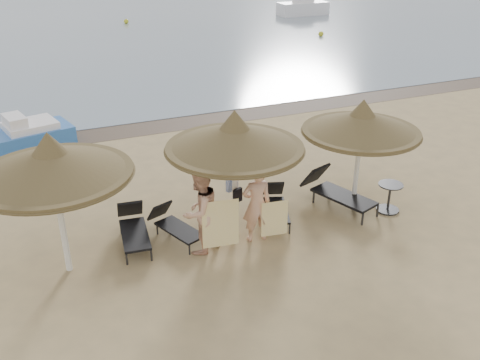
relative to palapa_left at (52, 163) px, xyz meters
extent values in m
plane|color=tan|center=(3.55, -1.31, -2.55)|extent=(160.00, 160.00, 0.00)
cube|color=brown|center=(3.55, 8.09, -2.54)|extent=(200.00, 1.60, 0.01)
cube|color=white|center=(21.55, 28.69, -2.05)|extent=(4.00, 1.60, 1.00)
cylinder|color=white|center=(0.00, 0.00, -1.38)|extent=(0.13, 0.13, 2.34)
cone|color=brown|center=(0.00, 0.00, 0.03)|extent=(3.22, 3.22, 0.61)
cone|color=brown|center=(0.00, 0.00, 0.40)|extent=(0.78, 0.78, 0.50)
cylinder|color=brown|center=(0.00, 0.00, -0.25)|extent=(3.16, 3.16, 0.11)
cylinder|color=white|center=(3.89, -0.04, -1.39)|extent=(0.13, 0.13, 2.30)
cone|color=brown|center=(3.89, -0.04, 0.00)|extent=(3.18, 3.18, 0.60)
cone|color=brown|center=(3.89, -0.04, 0.36)|extent=(0.77, 0.77, 0.49)
cylinder|color=brown|center=(3.89, -0.04, -0.29)|extent=(3.12, 3.12, 0.11)
cylinder|color=white|center=(7.32, 0.03, -1.46)|extent=(0.12, 0.12, 2.16)
cone|color=brown|center=(7.32, 0.03, -0.16)|extent=(2.99, 2.99, 0.57)
cone|color=brown|center=(7.32, 0.03, 0.18)|extent=(0.72, 0.72, 0.46)
cylinder|color=brown|center=(7.32, 0.03, -0.42)|extent=(2.93, 2.93, 0.10)
cylinder|color=#2B2B2D|center=(1.20, -0.31, -2.41)|extent=(0.05, 0.05, 0.27)
cylinder|color=#2B2B2D|center=(1.74, -0.37, -2.41)|extent=(0.05, 0.05, 0.27)
cylinder|color=#2B2B2D|center=(1.35, 1.04, -2.41)|extent=(0.05, 0.05, 0.27)
cylinder|color=#2B2B2D|center=(1.89, 0.98, -2.41)|extent=(0.05, 0.05, 0.27)
cube|color=black|center=(1.55, 0.39, -2.25)|extent=(0.76, 1.51, 0.06)
cube|color=black|center=(1.64, 1.23, -2.01)|extent=(0.64, 0.47, 0.55)
cylinder|color=#2B2B2D|center=(2.60, -0.47, -2.42)|extent=(0.04, 0.04, 0.25)
cylinder|color=#2B2B2D|center=(3.06, -0.29, -2.42)|extent=(0.04, 0.04, 0.25)
cylinder|color=#2B2B2D|center=(2.15, 0.68, -2.42)|extent=(0.04, 0.04, 0.25)
cylinder|color=#2B2B2D|center=(2.61, 0.85, -2.42)|extent=(0.04, 0.04, 0.25)
cube|color=black|center=(2.59, 0.23, -2.27)|extent=(0.98, 1.42, 0.05)
cube|color=black|center=(2.31, 0.95, -2.06)|extent=(0.64, 0.54, 0.50)
cylinder|color=#2B2B2D|center=(4.64, -0.37, -2.42)|extent=(0.05, 0.05, 0.25)
cylinder|color=#2B2B2D|center=(5.12, -0.54, -2.42)|extent=(0.05, 0.05, 0.25)
cylinder|color=#2B2B2D|center=(5.06, 0.82, -2.42)|extent=(0.05, 0.05, 0.25)
cylinder|color=#2B2B2D|center=(5.54, 0.66, -2.42)|extent=(0.05, 0.05, 0.25)
cube|color=black|center=(5.10, 0.18, -2.26)|extent=(0.98, 1.47, 0.05)
cube|color=black|center=(5.37, 0.94, -2.05)|extent=(0.66, 0.55, 0.51)
cylinder|color=#2B2B2D|center=(6.98, -0.88, -2.39)|extent=(0.06, 0.06, 0.32)
cylinder|color=#2B2B2D|center=(7.58, -0.67, -2.39)|extent=(0.06, 0.06, 0.32)
cylinder|color=#2B2B2D|center=(6.45, 0.63, -2.39)|extent=(0.06, 0.06, 0.32)
cylinder|color=#2B2B2D|center=(7.06, 0.84, -2.39)|extent=(0.06, 0.06, 0.32)
cube|color=black|center=(7.00, 0.03, -2.19)|extent=(1.23, 1.85, 0.07)
cube|color=black|center=(6.67, 0.98, -1.92)|extent=(0.83, 0.69, 0.65)
cylinder|color=#2B2B2D|center=(8.03, -0.51, -2.52)|extent=(0.59, 0.59, 0.04)
cylinder|color=#2B2B2D|center=(8.03, -0.51, -2.16)|extent=(0.06, 0.06, 0.72)
cylinder|color=#2B2B2D|center=(8.03, -0.51, -1.79)|extent=(0.64, 0.64, 0.03)
imported|color=#DDA686|center=(2.91, -0.39, -1.35)|extent=(1.31, 1.17, 2.39)
imported|color=#DDA686|center=(4.26, -0.46, -1.43)|extent=(1.08, 0.75, 2.22)
cube|color=yellow|center=(3.26, -0.74, -1.74)|extent=(0.83, 0.13, 1.17)
cube|color=yellow|center=(4.61, -0.71, -1.93)|extent=(0.64, 0.10, 0.90)
cube|color=white|center=(3.89, 0.14, -1.24)|extent=(0.33, 0.21, 0.40)
cube|color=black|center=(3.89, -0.20, -1.41)|extent=(0.25, 0.16, 0.34)
cube|color=blue|center=(-0.24, 7.79, -2.23)|extent=(2.80, 2.06, 0.63)
cube|color=white|center=(-0.24, 7.79, -1.84)|extent=(1.86, 1.61, 0.29)
cube|color=white|center=(-0.69, 7.68, -1.58)|extent=(0.81, 1.14, 0.40)
sphere|color=gold|center=(7.64, 30.22, -2.37)|extent=(0.34, 0.34, 0.34)
sphere|color=gold|center=(18.40, 20.49, -2.38)|extent=(0.34, 0.34, 0.34)
camera|label=1|loc=(-0.30, -10.32, 4.31)|focal=40.00mm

